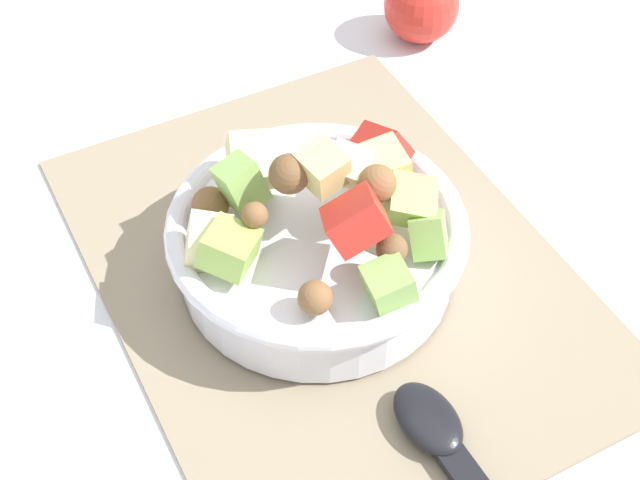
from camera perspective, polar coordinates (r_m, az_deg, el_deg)
The scene contains 5 objects.
ground_plane at distance 0.67m, azimuth 0.64°, elevation -1.90°, with size 2.40×2.40×0.00m, color silver.
placemat at distance 0.66m, azimuth 0.64°, elevation -1.73°, with size 0.41×0.31×0.01m, color gray.
salad_bowl at distance 0.63m, azimuth 0.00°, elevation -0.11°, with size 0.21×0.21×0.11m.
serving_spoon at distance 0.57m, azimuth 8.68°, elevation -13.60°, with size 0.19×0.04×0.01m.
whole_apple at distance 0.86m, azimuth 6.25°, elevation 14.15°, with size 0.07×0.07×0.08m.
Camera 1 is at (0.38, -0.21, 0.51)m, focal length 52.11 mm.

